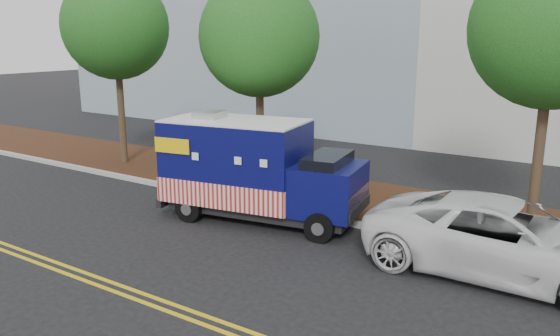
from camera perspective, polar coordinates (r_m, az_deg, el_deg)
The scene contains 11 objects.
ground at distance 15.93m, azimuth -8.35°, elevation -4.69°, with size 120.00×120.00×0.00m, color black.
curb at distance 16.93m, azimuth -5.23°, elevation -3.22°, with size 120.00×0.18×0.15m, color #9E9E99.
mulch_strip at distance 18.55m, azimuth -1.21°, elevation -1.65°, with size 120.00×4.00×0.15m, color black.
centerline_near at distance 13.17m, azimuth -21.40°, elevation -9.53°, with size 120.00×0.10×0.01m, color gold.
centerline_far at distance 13.04m, azimuth -22.30°, elevation -9.85°, with size 120.00×0.10×0.01m, color gold.
tree_a at distance 21.72m, azimuth -16.81°, elevation 13.94°, with size 3.92×3.92×7.26m.
tree_b at distance 17.91m, azimuth -2.18°, elevation 13.51°, with size 3.86×3.86×6.87m.
tree_c at distance 14.83m, azimuth 26.64°, elevation 12.94°, with size 3.90×3.90×7.12m.
sign_post at distance 17.78m, azimuth -7.72°, elevation 1.29°, with size 0.06×0.06×2.40m, color #473828.
food_truck at distance 14.96m, azimuth -2.92°, elevation -0.44°, with size 5.84×2.92×2.95m.
white_car at distance 12.56m, azimuth 22.50°, elevation -6.83°, with size 2.69×5.83×1.62m, color silver.
Camera 1 is at (10.11, -11.26, 4.99)m, focal length 35.00 mm.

